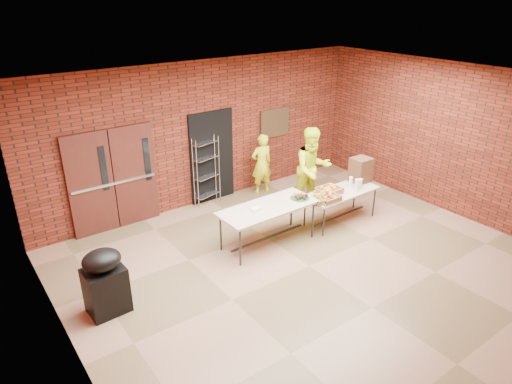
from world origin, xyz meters
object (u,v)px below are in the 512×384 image
table_right (341,194)px  coffee_dispenser (361,170)px  wire_rack (206,171)px  covered_grill (105,281)px  volunteer_man (312,169)px  volunteer_woman (262,164)px  table_left (268,210)px

table_right → coffee_dispenser: bearing=10.4°
wire_rack → covered_grill: (-3.19, -2.41, -0.26)m
covered_grill → volunteer_man: (4.95, 0.86, 0.40)m
volunteer_woman → coffee_dispenser: bearing=127.3°
covered_grill → volunteer_man: volunteer_man is taller
table_right → volunteer_woman: volunteer_woman is taller
table_right → coffee_dispenser: (0.72, 0.15, 0.33)m
coffee_dispenser → covered_grill: (-5.73, -0.17, -0.42)m
volunteer_woman → volunteer_man: size_ratio=0.79×
table_right → volunteer_woman: (-0.45, 2.17, 0.10)m
coffee_dispenser → volunteer_woman: bearing=119.9°
wire_rack → table_left: bearing=-104.0°
table_right → wire_rack: bearing=125.9°
table_right → coffee_dispenser: coffee_dispenser is taller
coffee_dispenser → covered_grill: 5.75m
wire_rack → coffee_dispenser: 3.40m
table_right → volunteer_man: size_ratio=0.91×
wire_rack → volunteer_man: bearing=-55.8°
wire_rack → covered_grill: bearing=-157.3°
wire_rack → table_right: bearing=-67.0°
coffee_dispenser → table_right: bearing=-168.2°
wire_rack → volunteer_man: size_ratio=0.85×
wire_rack → coffee_dispenser: size_ratio=2.98×
coffee_dispenser → volunteer_man: bearing=138.6°
wire_rack → table_right: size_ratio=0.94×
table_right → covered_grill: size_ratio=1.59×
coffee_dispenser → wire_rack: bearing=138.6°
table_right → coffee_dispenser: size_ratio=3.16×
table_left → coffee_dispenser: bearing=-1.1°
table_right → covered_grill: (-5.01, -0.02, -0.10)m
table_left → covered_grill: (-3.20, -0.16, -0.20)m
coffee_dispenser → volunteer_man: 1.04m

